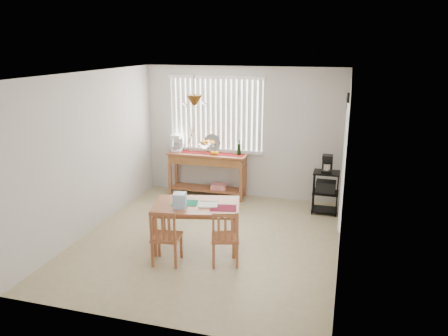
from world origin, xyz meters
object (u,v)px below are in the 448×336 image
(chair_left, at_px, (166,237))
(chair_right, at_px, (225,238))
(sideboard, at_px, (208,164))
(wire_cart, at_px, (326,188))
(dining_table, at_px, (197,209))
(cart_items, at_px, (327,164))

(chair_left, distance_m, chair_right, 0.83)
(chair_left, bearing_deg, sideboard, 96.40)
(wire_cart, height_order, chair_left, chair_left)
(dining_table, height_order, chair_left, chair_left)
(cart_items, relative_size, chair_left, 0.39)
(sideboard, bearing_deg, dining_table, -76.19)
(cart_items, bearing_deg, sideboard, 172.98)
(sideboard, height_order, dining_table, sideboard)
(sideboard, relative_size, chair_left, 1.91)
(sideboard, relative_size, cart_items, 4.93)
(wire_cart, bearing_deg, cart_items, 90.00)
(wire_cart, bearing_deg, sideboard, 172.78)
(dining_table, height_order, chair_right, chair_right)
(dining_table, bearing_deg, sideboard, 103.81)
(wire_cart, xyz_separation_m, chair_left, (-2.03, -2.61, -0.06))
(chair_right, bearing_deg, dining_table, 142.98)
(wire_cart, distance_m, chair_left, 3.31)
(wire_cart, distance_m, dining_table, 2.67)
(dining_table, relative_size, chair_left, 1.72)
(dining_table, bearing_deg, chair_right, -37.02)
(wire_cart, relative_size, cart_items, 2.43)
(sideboard, relative_size, wire_cart, 2.03)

